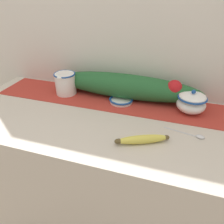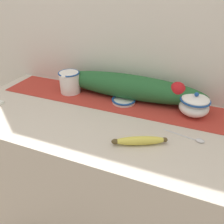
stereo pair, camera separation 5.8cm
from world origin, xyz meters
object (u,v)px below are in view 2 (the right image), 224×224
Objects in this scene: cream_pitcher at (70,81)px; sugar_bowl at (194,105)px; small_dish at (124,100)px; spoon at (197,140)px; banana at (140,141)px.

cream_pitcher is 1.01× the size of sugar_bowl.
small_dish is at bearing -179.03° from sugar_bowl.
cream_pitcher is 0.32m from small_dish.
sugar_bowl reaches higher than small_dish.
sugar_bowl is at bearing 110.30° from spoon.
sugar_bowl reaches higher than spoon.
cream_pitcher is 0.82× the size of spoon.
sugar_bowl is at bearing 59.96° from banana.
cream_pitcher is at bearing 179.89° from sugar_bowl.
cream_pitcher is 0.66m from sugar_bowl.
banana is (0.49, -0.30, -0.05)m from cream_pitcher.
small_dish is 0.34m from banana.
cream_pitcher reaches higher than small_dish.
small_dish is (-0.34, -0.01, -0.04)m from sugar_bowl.
sugar_bowl is 0.34m from small_dish.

